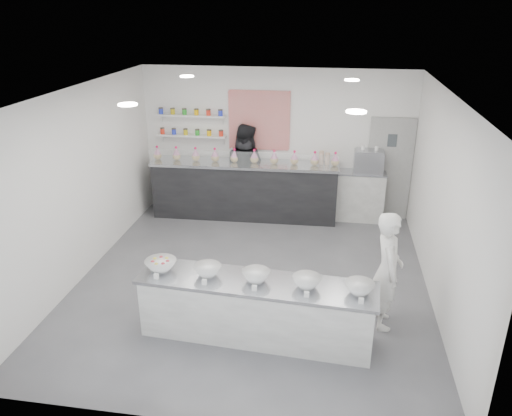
{
  "coord_description": "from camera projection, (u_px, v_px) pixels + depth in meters",
  "views": [
    {
      "loc": [
        1.16,
        -6.9,
        4.15
      ],
      "look_at": [
        -0.0,
        0.4,
        1.1
      ],
      "focal_mm": 35.0,
      "sensor_mm": 36.0,
      "label": 1
    }
  ],
  "objects": [
    {
      "name": "staff_left",
      "position": [
        245.0,
        169.0,
        10.34
      ],
      "size": [
        1.12,
        1.0,
        1.91
      ],
      "primitive_type": "imported",
      "rotation": [
        0.0,
        0.0,
        2.78
      ],
      "color": "black",
      "rests_on": "floor"
    },
    {
      "name": "label_cards",
      "position": [
        252.0,
        301.0,
        5.91
      ],
      "size": [
        2.66,
        0.04,
        0.07
      ],
      "primitive_type": null,
      "color": "white",
      "rests_on": "prep_counter"
    },
    {
      "name": "downlight_2",
      "position": [
        187.0,
        76.0,
        8.57
      ],
      "size": [
        0.24,
        0.24,
        0.02
      ],
      "primitive_type": "cylinder",
      "color": "white",
      "rests_on": "ceiling"
    },
    {
      "name": "right_wall",
      "position": [
        443.0,
        205.0,
        7.08
      ],
      "size": [
        0.0,
        6.0,
        6.0
      ],
      "primitive_type": "plane",
      "rotation": [
        1.57,
        0.0,
        -1.57
      ],
      "color": "white",
      "rests_on": "floor"
    },
    {
      "name": "floor",
      "position": [
        252.0,
        281.0,
        8.05
      ],
      "size": [
        6.0,
        6.0,
        0.0
      ],
      "primitive_type": "plane",
      "color": "#515156",
      "rests_on": "ground"
    },
    {
      "name": "downlight_0",
      "position": [
        128.0,
        104.0,
        6.2
      ],
      "size": [
        0.24,
        0.24,
        0.02
      ],
      "primitive_type": "cylinder",
      "color": "white",
      "rests_on": "ceiling"
    },
    {
      "name": "prep_counter",
      "position": [
        256.0,
        309.0,
        6.55
      ],
      "size": [
        3.14,
        0.9,
        0.85
      ],
      "primitive_type": "cube",
      "rotation": [
        0.0,
        0.0,
        -0.06
      ],
      "color": "#ABABA6",
      "rests_on": "floor"
    },
    {
      "name": "downlight_3",
      "position": [
        352.0,
        80.0,
        8.17
      ],
      "size": [
        0.24,
        0.24,
        0.02
      ],
      "primitive_type": "cylinder",
      "color": "white",
      "rests_on": "ceiling"
    },
    {
      "name": "downlight_1",
      "position": [
        356.0,
        112.0,
        5.79
      ],
      "size": [
        0.24,
        0.24,
        0.02
      ],
      "primitive_type": "cylinder",
      "color": "white",
      "rests_on": "ceiling"
    },
    {
      "name": "back_door",
      "position": [
        389.0,
        169.0,
        10.02
      ],
      "size": [
        0.88,
        0.04,
        2.1
      ],
      "primitive_type": "cube",
      "color": "gray",
      "rests_on": "floor"
    },
    {
      "name": "staff_right",
      "position": [
        246.0,
        175.0,
        10.39
      ],
      "size": [
        0.96,
        0.8,
        1.67
      ],
      "primitive_type": "imported",
      "rotation": [
        0.0,
        0.0,
        2.75
      ],
      "color": "black",
      "rests_on": "floor"
    },
    {
      "name": "cookie_bags",
      "position": [
        244.0,
        156.0,
        9.97
      ],
      "size": [
        3.77,
        0.28,
        0.28
      ],
      "primitive_type": null,
      "rotation": [
        0.0,
        0.0,
        0.03
      ],
      "color": "#CA6FA3",
      "rests_on": "back_bar"
    },
    {
      "name": "sneeze_guard",
      "position": [
        242.0,
        160.0,
        9.66
      ],
      "size": [
        3.73,
        0.14,
        0.32
      ],
      "primitive_type": "cube",
      "rotation": [
        0.0,
        0.0,
        0.03
      ],
      "color": "white",
      "rests_on": "back_bar"
    },
    {
      "name": "woman_prep",
      "position": [
        387.0,
        270.0,
        6.67
      ],
      "size": [
        0.43,
        0.63,
        1.67
      ],
      "primitive_type": "imported",
      "rotation": [
        0.0,
        0.0,
        1.63
      ],
      "color": "white",
      "rests_on": "floor"
    },
    {
      "name": "left_wall",
      "position": [
        81.0,
        184.0,
        7.87
      ],
      "size": [
        0.0,
        6.0,
        6.0
      ],
      "primitive_type": "plane",
      "rotation": [
        1.57,
        0.0,
        1.57
      ],
      "color": "white",
      "rests_on": "floor"
    },
    {
      "name": "espresso_ledge",
      "position": [
        349.0,
        195.0,
        10.16
      ],
      "size": [
        1.38,
        0.44,
        1.03
      ],
      "primitive_type": "cube",
      "color": "#ABABA6",
      "rests_on": "floor"
    },
    {
      "name": "espresso_machine",
      "position": [
        369.0,
        162.0,
        9.84
      ],
      "size": [
        0.57,
        0.39,
        0.44
      ],
      "primitive_type": "cube",
      "color": "#93969E",
      "rests_on": "espresso_ledge"
    },
    {
      "name": "cup_stacks",
      "position": [
        324.0,
        161.0,
        9.98
      ],
      "size": [
        0.24,
        0.24,
        0.38
      ],
      "primitive_type": null,
      "color": "#D3AB93",
      "rests_on": "espresso_ledge"
    },
    {
      "name": "jar_shelf_lower",
      "position": [
        192.0,
        136.0,
        10.34
      ],
      "size": [
        1.45,
        0.22,
        0.04
      ],
      "primitive_type": "cube",
      "color": "silver",
      "rests_on": "back_wall"
    },
    {
      "name": "back_bar",
      "position": [
        245.0,
        190.0,
        10.25
      ],
      "size": [
        3.81,
        0.81,
        1.17
      ],
      "primitive_type": "cube",
      "rotation": [
        0.0,
        0.0,
        0.03
      ],
      "color": "black",
      "rests_on": "floor"
    },
    {
      "name": "pattern_panel",
      "position": [
        259.0,
        120.0,
        10.07
      ],
      "size": [
        1.25,
        0.03,
        1.2
      ],
      "primitive_type": "cube",
      "color": "#B80B09",
      "rests_on": "back_wall"
    },
    {
      "name": "ceiling",
      "position": [
        252.0,
        93.0,
        6.9
      ],
      "size": [
        6.0,
        6.0,
        0.0
      ],
      "primitive_type": "plane",
      "rotation": [
        3.14,
        0.0,
        0.0
      ],
      "color": "white",
      "rests_on": "floor"
    },
    {
      "name": "prep_bowls",
      "position": [
        256.0,
        276.0,
        6.36
      ],
      "size": [
        2.99,
        0.66,
        0.15
      ],
      "primitive_type": null,
      "rotation": [
        0.0,
        0.0,
        -0.06
      ],
      "color": "white",
      "rests_on": "prep_counter"
    },
    {
      "name": "jar_shelf_upper",
      "position": [
        191.0,
        115.0,
        10.18
      ],
      "size": [
        1.45,
        0.22,
        0.04
      ],
      "primitive_type": "cube",
      "color": "silver",
      "rests_on": "back_wall"
    },
    {
      "name": "back_wall",
      "position": [
        276.0,
        142.0,
        10.21
      ],
      "size": [
        5.5,
        0.0,
        5.5
      ],
      "primitive_type": "plane",
      "rotation": [
        1.57,
        0.0,
        0.0
      ],
      "color": "white",
      "rests_on": "floor"
    },
    {
      "name": "preserve_jars",
      "position": [
        191.0,
        122.0,
        10.21
      ],
      "size": [
        1.45,
        0.1,
        0.56
      ],
      "primitive_type": null,
      "color": "red",
      "rests_on": "jar_shelf_lower"
    }
  ]
}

